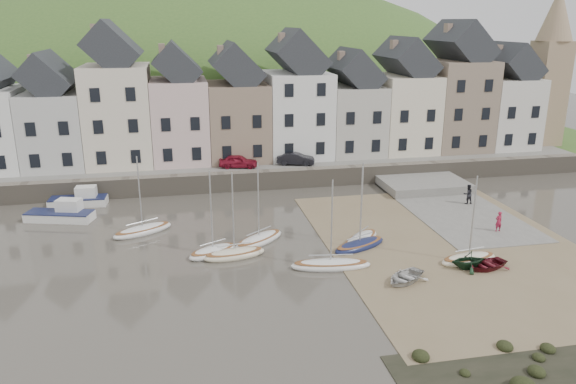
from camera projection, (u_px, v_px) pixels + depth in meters
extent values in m
plane|color=#413C33|center=(305.00, 259.00, 37.85)|extent=(160.00, 160.00, 0.00)
cube|color=#3A5D25|center=(247.00, 148.00, 67.59)|extent=(90.00, 30.00, 1.50)
cube|color=slate|center=(261.00, 164.00, 56.58)|extent=(70.00, 7.00, 0.10)
cube|color=slate|center=(266.00, 180.00, 53.50)|extent=(70.00, 1.20, 1.80)
cube|color=#756447|center=(453.00, 246.00, 39.89)|extent=(18.00, 26.00, 0.06)
cube|color=slate|center=(451.00, 207.00, 48.12)|extent=(8.00, 18.00, 0.12)
ellipsoid|color=#3A5D25|center=(202.00, 218.00, 98.45)|extent=(134.40, 84.00, 84.00)
cylinder|color=#382619|center=(65.00, 3.00, 73.33)|extent=(0.50, 0.50, 3.00)
cylinder|color=#382619|center=(172.00, 4.00, 79.69)|extent=(0.50, 0.50, 3.00)
cylinder|color=#382619|center=(270.00, 4.00, 80.42)|extent=(0.50, 0.50, 3.00)
cylinder|color=#382619|center=(350.00, 5.00, 81.73)|extent=(0.50, 0.50, 3.00)
cube|color=beige|center=(57.00, 130.00, 55.02)|extent=(5.80, 8.00, 7.50)
cube|color=gray|center=(32.00, 62.00, 52.76)|extent=(0.60, 0.90, 1.40)
cube|color=beige|center=(119.00, 115.00, 55.79)|extent=(6.40, 8.00, 10.00)
cube|color=gray|center=(94.00, 31.00, 53.05)|extent=(0.60, 0.90, 1.40)
cube|color=beige|center=(180.00, 121.00, 57.15)|extent=(5.60, 8.00, 8.50)
cube|color=gray|center=(162.00, 51.00, 54.78)|extent=(0.60, 0.90, 1.40)
cube|color=#87715D|center=(237.00, 121.00, 58.33)|extent=(6.20, 8.00, 8.00)
cube|color=gray|center=(220.00, 52.00, 55.92)|extent=(0.60, 0.90, 1.40)
cube|color=white|center=(297.00, 115.00, 59.38)|extent=(6.60, 8.00, 9.00)
cube|color=gray|center=(282.00, 40.00, 56.75)|extent=(0.60, 0.90, 1.40)
cube|color=#B6B2A7|center=(352.00, 119.00, 60.77)|extent=(5.80, 8.00, 7.50)
cube|color=gray|center=(341.00, 58.00, 58.51)|extent=(0.60, 0.90, 1.40)
cube|color=beige|center=(403.00, 113.00, 61.73)|extent=(6.00, 8.00, 8.50)
cube|color=gray|center=(394.00, 47.00, 59.29)|extent=(0.60, 0.90, 1.40)
cube|color=gray|center=(455.00, 105.00, 62.67)|extent=(6.40, 8.00, 10.00)
cube|color=gray|center=(448.00, 30.00, 59.93)|extent=(0.60, 0.90, 1.40)
cube|color=silver|center=(503.00, 112.00, 64.12)|extent=(5.80, 8.00, 8.00)
cube|color=gray|center=(498.00, 51.00, 61.79)|extent=(0.60, 0.90, 1.40)
cube|color=#997F60|center=(546.00, 94.00, 64.53)|extent=(3.50, 3.50, 12.00)
cone|color=#997F60|center=(557.00, 13.00, 61.85)|extent=(4.00, 4.00, 6.00)
ellipsoid|color=white|center=(143.00, 231.00, 42.38)|extent=(4.93, 3.59, 0.84)
ellipsoid|color=brown|center=(143.00, 228.00, 42.31)|extent=(4.53, 3.29, 0.20)
cylinder|color=#B2B5B7|center=(140.00, 192.00, 41.46)|extent=(0.10, 0.10, 5.60)
cylinder|color=#B2B5B7|center=(142.00, 222.00, 42.16)|extent=(2.36, 1.32, 0.08)
ellipsoid|color=white|center=(213.00, 252.00, 38.45)|extent=(4.00, 3.08, 0.84)
ellipsoid|color=brown|center=(213.00, 249.00, 38.38)|extent=(3.67, 2.81, 0.20)
cylinder|color=#B2B5B7|center=(211.00, 210.00, 37.53)|extent=(0.10, 0.10, 5.60)
cylinder|color=#B2B5B7|center=(213.00, 242.00, 38.23)|extent=(1.85, 1.04, 0.08)
ellipsoid|color=beige|center=(234.00, 255.00, 38.06)|extent=(4.56, 2.23, 0.84)
ellipsoid|color=brown|center=(234.00, 252.00, 38.00)|extent=(4.19, 2.04, 0.20)
cylinder|color=#B2B5B7|center=(233.00, 212.00, 37.14)|extent=(0.10, 0.10, 5.60)
cylinder|color=#B2B5B7|center=(234.00, 245.00, 37.84)|extent=(2.38, 0.49, 0.08)
ellipsoid|color=white|center=(259.00, 240.00, 40.55)|extent=(4.60, 4.05, 0.84)
ellipsoid|color=brown|center=(259.00, 237.00, 40.49)|extent=(4.22, 3.71, 0.20)
cylinder|color=#B2B5B7|center=(258.00, 200.00, 39.63)|extent=(0.10, 0.10, 5.60)
cylinder|color=#B2B5B7|center=(259.00, 231.00, 40.33)|extent=(2.07, 1.64, 0.08)
ellipsoid|color=white|center=(331.00, 265.00, 36.39)|extent=(5.50, 2.19, 0.84)
ellipsoid|color=brown|center=(331.00, 262.00, 36.33)|extent=(5.06, 1.99, 0.20)
cylinder|color=#B2B5B7|center=(332.00, 221.00, 35.47)|extent=(0.10, 0.10, 5.60)
cylinder|color=#B2B5B7|center=(331.00, 255.00, 36.17)|extent=(2.93, 0.46, 0.08)
ellipsoid|color=#151C43|center=(359.00, 246.00, 39.58)|extent=(4.76, 3.31, 0.84)
ellipsoid|color=brown|center=(360.00, 243.00, 39.51)|extent=(4.37, 3.02, 0.20)
cylinder|color=#B2B5B7|center=(361.00, 205.00, 38.65)|extent=(0.10, 0.10, 5.60)
cylinder|color=#B2B5B7|center=(360.00, 236.00, 39.35)|extent=(2.30, 1.15, 0.08)
ellipsoid|color=white|center=(360.00, 241.00, 40.44)|extent=(4.37, 4.40, 0.84)
ellipsoid|color=brown|center=(360.00, 238.00, 40.38)|extent=(4.00, 4.03, 0.20)
cylinder|color=#B2B5B7|center=(362.00, 201.00, 39.52)|extent=(0.10, 0.10, 5.60)
cylinder|color=#B2B5B7|center=(361.00, 231.00, 40.22)|extent=(1.87, 1.90, 0.08)
ellipsoid|color=beige|center=(469.00, 260.00, 37.27)|extent=(4.39, 2.11, 0.84)
ellipsoid|color=brown|center=(469.00, 257.00, 37.20)|extent=(4.04, 1.92, 0.20)
cylinder|color=#B2B5B7|center=(473.00, 217.00, 36.35)|extent=(0.10, 0.10, 5.60)
cylinder|color=#B2B5B7|center=(470.00, 249.00, 37.05)|extent=(2.31, 0.43, 0.08)
cube|color=white|center=(60.00, 216.00, 45.05)|extent=(5.70, 3.14, 0.70)
cube|color=#151C43|center=(59.00, 212.00, 44.94)|extent=(5.61, 3.16, 0.08)
cube|color=white|center=(69.00, 205.00, 45.15)|extent=(2.16, 1.68, 1.00)
cube|color=white|center=(78.00, 202.00, 48.72)|extent=(5.00, 1.91, 0.70)
cube|color=#151C43|center=(78.00, 198.00, 48.61)|extent=(4.90, 1.96, 0.08)
cube|color=white|center=(86.00, 192.00, 48.64)|extent=(1.78, 1.27, 1.00)
imported|color=beige|center=(405.00, 277.00, 34.33)|extent=(3.76, 3.51, 0.63)
imported|color=black|center=(468.00, 260.00, 36.06)|extent=(2.38, 2.07, 1.23)
imported|color=maroon|center=(487.00, 264.00, 36.18)|extent=(3.44, 2.90, 0.61)
imported|color=maroon|center=(499.00, 221.00, 42.29)|extent=(0.62, 0.45, 1.60)
imported|color=black|center=(468.00, 194.00, 48.67)|extent=(0.88, 0.70, 1.77)
imported|color=maroon|center=(238.00, 161.00, 54.99)|extent=(4.06, 2.33, 1.30)
imported|color=black|center=(296.00, 159.00, 56.10)|extent=(4.04, 2.37, 1.26)
cube|color=black|center=(547.00, 377.00, 25.29)|extent=(14.00, 6.00, 0.05)
ellipsoid|color=black|center=(548.00, 349.00, 27.24)|extent=(0.73, 0.80, 0.47)
ellipsoid|color=black|center=(539.00, 358.00, 26.54)|extent=(0.61, 0.67, 0.40)
ellipsoid|color=black|center=(465.00, 373.00, 25.41)|extent=(0.51, 0.56, 0.33)
ellipsoid|color=black|center=(505.00, 346.00, 27.40)|extent=(0.80, 0.88, 0.52)
ellipsoid|color=black|center=(421.00, 356.00, 26.57)|extent=(0.86, 0.94, 0.56)
ellipsoid|color=black|center=(537.00, 372.00, 25.42)|extent=(0.80, 0.88, 0.52)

